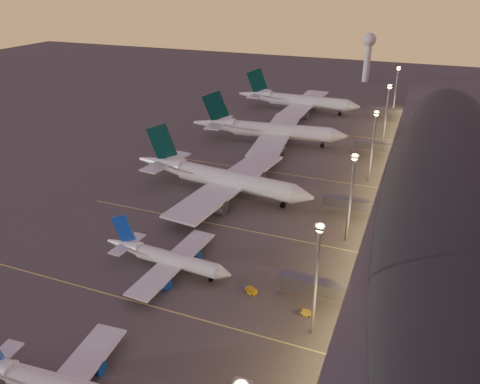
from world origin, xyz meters
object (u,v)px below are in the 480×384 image
at_px(baggage_tug_d, 304,313).
at_px(radar_tower, 369,49).
at_px(baggage_tug_c, 250,290).
at_px(airliner_wide_near, 220,178).
at_px(airliner_wide_mid, 268,130).
at_px(airliner_narrow_north, 167,258).
at_px(airliner_wide_far, 297,101).
at_px(airliner_narrow_south, 52,384).

bearing_deg(baggage_tug_d, radar_tower, 92.36).
bearing_deg(baggage_tug_c, baggage_tug_d, 9.36).
bearing_deg(airliner_wide_near, airliner_wide_mid, 98.21).
height_order(airliner_narrow_north, airliner_wide_mid, airliner_wide_mid).
bearing_deg(airliner_wide_mid, airliner_wide_far, 85.90).
xyz_separation_m(airliner_wide_mid, baggage_tug_c, (30.36, -103.55, -5.16)).
bearing_deg(airliner_wide_near, baggage_tug_d, -43.27).
distance_m(airliner_narrow_north, radar_tower, 251.97).
xyz_separation_m(airliner_narrow_north, airliner_wide_far, (-9.84, 158.77, 2.24)).
bearing_deg(airliner_wide_mid, airliner_narrow_north, -92.08).
bearing_deg(baggage_tug_c, airliner_wide_mid, 127.85).
distance_m(airliner_wide_near, airliner_wide_mid, 55.97).
distance_m(airliner_wide_mid, baggage_tug_c, 108.04).
height_order(baggage_tug_c, baggage_tug_d, baggage_tug_c).
bearing_deg(airliner_wide_mid, radar_tower, 75.53).
bearing_deg(baggage_tug_d, airliner_wide_near, 127.35).
bearing_deg(radar_tower, airliner_narrow_south, -92.37).
bearing_deg(airliner_narrow_south, airliner_narrow_north, 87.28).
relative_size(airliner_wide_near, radar_tower, 2.08).
bearing_deg(baggage_tug_c, airliner_wide_near, 142.62).
distance_m(airliner_narrow_south, radar_tower, 293.99).
distance_m(airliner_wide_near, radar_tower, 205.93).
bearing_deg(airliner_wide_far, radar_tower, 77.08).
height_order(airliner_wide_near, baggage_tug_c, airliner_wide_near).
bearing_deg(airliner_wide_far, airliner_narrow_north, -85.13).
xyz_separation_m(airliner_narrow_south, airliner_wide_near, (-7.46, 88.81, 2.15)).
bearing_deg(airliner_wide_mid, baggage_tug_c, -80.00).
height_order(radar_tower, baggage_tug_c, radar_tower).
distance_m(airliner_narrow_south, airliner_wide_near, 89.15).
xyz_separation_m(airliner_narrow_north, baggage_tug_d, (36.73, -4.05, -2.91)).
relative_size(airliner_wide_far, radar_tower, 2.08).
relative_size(radar_tower, baggage_tug_d, 9.85).
distance_m(airliner_narrow_north, airliner_wide_near, 47.01).
distance_m(airliner_wide_near, baggage_tug_c, 55.83).
relative_size(airliner_narrow_south, radar_tower, 1.13).
xyz_separation_m(airliner_narrow_south, airliner_wide_far, (-11.29, 201.02, 2.18)).
bearing_deg(airliner_wide_far, baggage_tug_d, -72.72).
distance_m(airliner_wide_far, baggage_tug_d, 169.43).
relative_size(airliner_wide_far, baggage_tug_d, 20.51).
distance_m(radar_tower, baggage_tug_d, 256.92).
relative_size(airliner_wide_near, baggage_tug_c, 15.99).
distance_m(airliner_wide_far, baggage_tug_c, 163.17).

